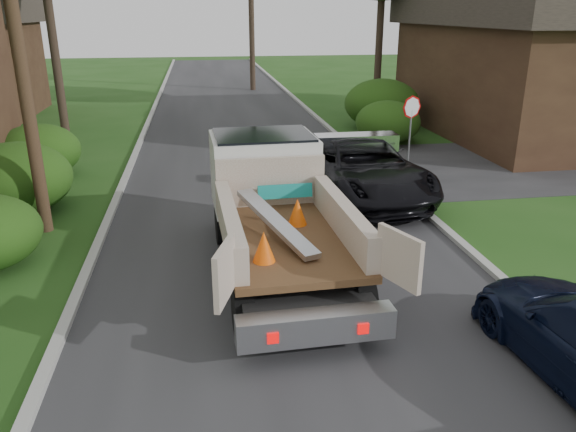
# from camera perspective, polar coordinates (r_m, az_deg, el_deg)

# --- Properties ---
(ground) EXTENTS (120.00, 120.00, 0.00)m
(ground) POSITION_cam_1_polar(r_m,az_deg,el_deg) (10.06, 1.75, -10.07)
(ground) COLOR #1E4513
(ground) RESTS_ON ground
(road) EXTENTS (8.00, 90.00, 0.02)m
(road) POSITION_cam_1_polar(r_m,az_deg,el_deg) (19.28, -3.73, 4.91)
(road) COLOR #28282B
(road) RESTS_ON ground
(curb_left) EXTENTS (0.20, 90.00, 0.12)m
(curb_left) POSITION_cam_1_polar(r_m,az_deg,el_deg) (19.36, -15.94, 4.39)
(curb_left) COLOR #9E9E99
(curb_left) RESTS_ON ground
(curb_right) EXTENTS (0.20, 90.00, 0.12)m
(curb_right) POSITION_cam_1_polar(r_m,az_deg,el_deg) (20.04, 8.07, 5.50)
(curb_right) COLOR #9E9E99
(curb_right) RESTS_ON ground
(stop_sign) EXTENTS (0.71, 0.32, 2.48)m
(stop_sign) POSITION_cam_1_polar(r_m,az_deg,el_deg) (19.11, 12.40, 9.80)
(stop_sign) COLOR slate
(stop_sign) RESTS_ON ground
(utility_pole) EXTENTS (2.42, 1.25, 10.00)m
(utility_pole) POSITION_cam_1_polar(r_m,az_deg,el_deg) (14.05, -26.24, 18.68)
(utility_pole) COLOR #382619
(utility_pole) RESTS_ON ground
(house_right) EXTENTS (9.72, 12.96, 6.20)m
(house_right) POSITION_cam_1_polar(r_m,az_deg,el_deg) (26.94, 24.85, 14.33)
(house_right) COLOR #382217
(house_right) RESTS_ON ground
(hedge_left_b) EXTENTS (2.86, 2.86, 1.87)m
(hedge_left_b) POSITION_cam_1_polar(r_m,az_deg,el_deg) (16.33, -25.93, 3.46)
(hedge_left_b) COLOR #1C4610
(hedge_left_b) RESTS_ON ground
(hedge_left_c) EXTENTS (2.60, 2.60, 1.70)m
(hedge_left_c) POSITION_cam_1_polar(r_m,az_deg,el_deg) (19.69, -24.00, 6.06)
(hedge_left_c) COLOR #1C4610
(hedge_left_c) RESTS_ON ground
(hedge_right_a) EXTENTS (2.60, 2.60, 1.70)m
(hedge_right_a) POSITION_cam_1_polar(r_m,az_deg,el_deg) (23.17, 10.11, 9.37)
(hedge_right_a) COLOR #1C4610
(hedge_right_a) RESTS_ON ground
(hedge_right_b) EXTENTS (3.38, 3.38, 2.21)m
(hedge_right_b) POSITION_cam_1_polar(r_m,az_deg,el_deg) (26.15, 9.51, 11.18)
(hedge_right_b) COLOR #1C4610
(hedge_right_b) RESTS_ON ground
(flatbed_truck) EXTENTS (3.04, 6.57, 2.46)m
(flatbed_truck) POSITION_cam_1_polar(r_m,az_deg,el_deg) (11.92, -1.65, 1.92)
(flatbed_truck) COLOR black
(flatbed_truck) RESTS_ON ground
(black_pickup) EXTENTS (3.53, 6.35, 1.68)m
(black_pickup) POSITION_cam_1_polar(r_m,az_deg,el_deg) (16.24, 7.21, 4.92)
(black_pickup) COLOR black
(black_pickup) RESTS_ON ground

